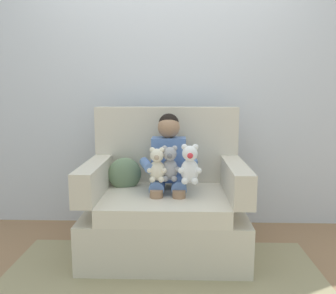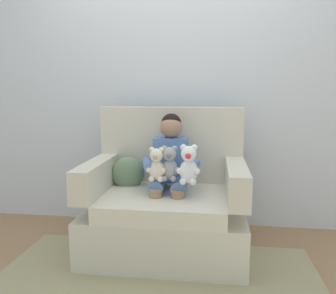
{
  "view_description": "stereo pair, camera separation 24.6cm",
  "coord_description": "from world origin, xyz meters",
  "px_view_note": "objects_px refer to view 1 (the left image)",
  "views": [
    {
      "loc": [
        0.1,
        -2.48,
        1.21
      ],
      "look_at": [
        0.02,
        -0.05,
        0.82
      ],
      "focal_mm": 36.72,
      "sensor_mm": 36.0,
      "label": 1
    },
    {
      "loc": [
        0.34,
        -2.46,
        1.21
      ],
      "look_at": [
        0.02,
        -0.05,
        0.82
      ],
      "focal_mm": 36.72,
      "sensor_mm": 36.0,
      "label": 2
    }
  ],
  "objects_px": {
    "seated_child": "(168,163)",
    "plush_white": "(190,165)",
    "plush_grey": "(170,164)",
    "throw_pillow": "(125,174)",
    "plush_cream": "(157,165)",
    "armchair": "(165,206)"
  },
  "relations": [
    {
      "from": "plush_white",
      "to": "plush_cream",
      "type": "distance_m",
      "value": 0.23
    },
    {
      "from": "throw_pillow",
      "to": "plush_white",
      "type": "bearing_deg",
      "value": -29.68
    },
    {
      "from": "plush_white",
      "to": "plush_cream",
      "type": "bearing_deg",
      "value": 164.52
    },
    {
      "from": "seated_child",
      "to": "throw_pillow",
      "type": "xyz_separation_m",
      "value": [
        -0.35,
        0.09,
        -0.11
      ]
    },
    {
      "from": "plush_cream",
      "to": "plush_white",
      "type": "bearing_deg",
      "value": -21.37
    },
    {
      "from": "plush_white",
      "to": "seated_child",
      "type": "bearing_deg",
      "value": 122.83
    },
    {
      "from": "armchair",
      "to": "seated_child",
      "type": "bearing_deg",
      "value": 28.67
    },
    {
      "from": "seated_child",
      "to": "plush_grey",
      "type": "relative_size",
      "value": 3.23
    },
    {
      "from": "plush_grey",
      "to": "plush_cream",
      "type": "height_order",
      "value": "plush_grey"
    },
    {
      "from": "plush_grey",
      "to": "throw_pillow",
      "type": "bearing_deg",
      "value": 135.48
    },
    {
      "from": "armchair",
      "to": "plush_white",
      "type": "bearing_deg",
      "value": -45.01
    },
    {
      "from": "plush_cream",
      "to": "seated_child",
      "type": "bearing_deg",
      "value": 51.67
    },
    {
      "from": "armchair",
      "to": "plush_grey",
      "type": "distance_m",
      "value": 0.37
    },
    {
      "from": "plush_grey",
      "to": "plush_white",
      "type": "height_order",
      "value": "plush_white"
    },
    {
      "from": "seated_child",
      "to": "throw_pillow",
      "type": "bearing_deg",
      "value": 159.83
    },
    {
      "from": "plush_grey",
      "to": "plush_cream",
      "type": "bearing_deg",
      "value": -177.06
    },
    {
      "from": "armchair",
      "to": "plush_cream",
      "type": "height_order",
      "value": "armchair"
    },
    {
      "from": "plush_cream",
      "to": "throw_pillow",
      "type": "distance_m",
      "value": 0.39
    },
    {
      "from": "seated_child",
      "to": "plush_white",
      "type": "height_order",
      "value": "seated_child"
    },
    {
      "from": "seated_child",
      "to": "throw_pillow",
      "type": "relative_size",
      "value": 3.17
    },
    {
      "from": "plush_cream",
      "to": "throw_pillow",
      "type": "xyz_separation_m",
      "value": [
        -0.27,
        0.25,
        -0.12
      ]
    },
    {
      "from": "plush_white",
      "to": "armchair",
      "type": "bearing_deg",
      "value": 129.06
    }
  ]
}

